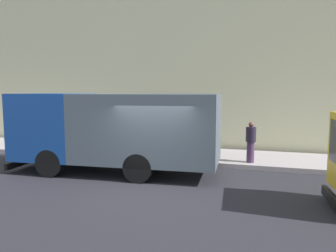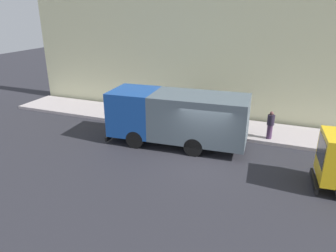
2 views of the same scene
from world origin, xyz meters
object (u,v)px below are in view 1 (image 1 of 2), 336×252
(large_utility_truck, at_px, (116,128))
(street_sign_post, at_px, (165,127))
(pedestrian_third, at_px, (251,141))
(pedestrian_standing, at_px, (197,134))
(pedestrian_walking, at_px, (160,129))

(large_utility_truck, distance_m, street_sign_post, 2.36)
(pedestrian_third, bearing_deg, pedestrian_standing, 26.97)
(pedestrian_walking, xyz_separation_m, pedestrian_third, (-2.06, -4.39, -0.10))
(large_utility_truck, bearing_deg, street_sign_post, -36.64)
(street_sign_post, bearing_deg, pedestrian_standing, -29.99)
(large_utility_truck, distance_m, pedestrian_walking, 4.33)
(large_utility_truck, relative_size, pedestrian_walking, 4.32)
(pedestrian_standing, bearing_deg, large_utility_truck, -118.69)
(large_utility_truck, xyz_separation_m, pedestrian_third, (2.23, -4.67, -0.63))
(pedestrian_standing, height_order, pedestrian_third, pedestrian_standing)
(large_utility_truck, bearing_deg, pedestrian_third, -68.37)
(pedestrian_walking, bearing_deg, large_utility_truck, 136.54)
(pedestrian_third, bearing_deg, pedestrian_walking, 32.77)
(large_utility_truck, height_order, pedestrian_standing, large_utility_truck)
(large_utility_truck, bearing_deg, pedestrian_standing, -35.39)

